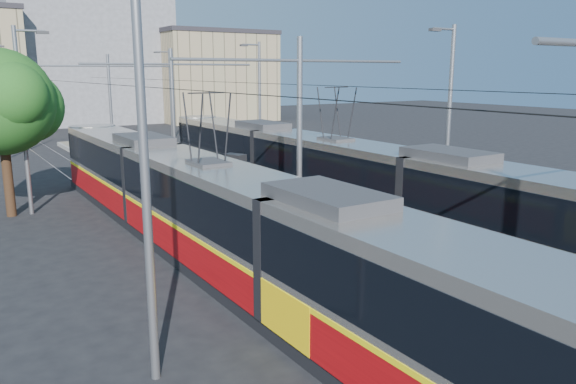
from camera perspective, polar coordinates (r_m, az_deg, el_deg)
ground at (r=14.93m, az=18.80°, el=-12.83°), size 160.00×160.00×0.00m
platform at (r=28.13m, az=-9.06°, el=-0.30°), size 4.00×50.00×0.30m
tactile_strip_left at (r=27.57m, az=-11.83°, el=-0.33°), size 0.70×50.00×0.01m
tactile_strip_right at (r=28.68m, az=-6.41°, el=0.34°), size 0.70×50.00×0.01m
rails at (r=28.15m, az=-9.05°, el=-0.57°), size 8.71×70.00×0.03m
tram_left at (r=18.11m, az=-7.94°, el=-2.14°), size 2.43×31.45×5.50m
tram_right at (r=24.15m, az=4.81°, el=1.89°), size 2.43×31.03×5.50m
catenary at (r=24.94m, az=-6.75°, el=8.35°), size 9.20×70.00×7.00m
street_lamps at (r=31.26m, az=-12.27°, el=8.29°), size 15.18×38.22×8.00m
shelter at (r=25.64m, az=-5.40°, el=1.55°), size 0.94×1.15×2.19m
tree at (r=26.70m, az=-26.64°, el=8.03°), size 4.90×4.53×7.12m
building_centre at (r=74.23m, az=-19.88°, el=13.15°), size 18.36×14.28×16.65m
building_right at (r=73.08m, az=-7.66°, el=11.60°), size 14.28×10.20×11.12m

